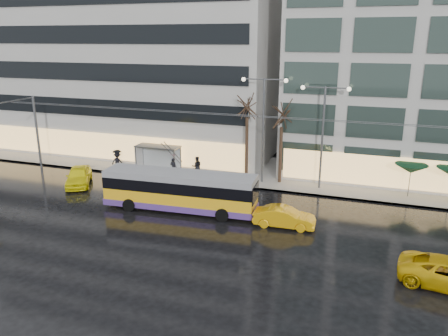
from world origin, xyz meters
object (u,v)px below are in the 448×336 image
at_px(trolleybus, 180,192).
at_px(bus_shelter, 155,152).
at_px(taxi_a, 79,176).
at_px(street_lamp_near, 264,116).

relative_size(trolleybus, bus_shelter, 2.75).
bearing_deg(taxi_a, street_lamp_near, -8.89).
bearing_deg(street_lamp_near, taxi_a, -159.19).
bearing_deg(trolleybus, bus_shelter, 127.71).
height_order(trolleybus, street_lamp_near, street_lamp_near).
xyz_separation_m(trolleybus, street_lamp_near, (4.20, 8.11, 4.56)).
xyz_separation_m(trolleybus, bus_shelter, (-6.19, 8.00, 0.53)).
height_order(street_lamp_near, taxi_a, street_lamp_near).
xyz_separation_m(bus_shelter, taxi_a, (-4.59, -5.57, -1.15)).
xyz_separation_m(trolleybus, taxi_a, (-10.77, 2.43, -0.62)).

